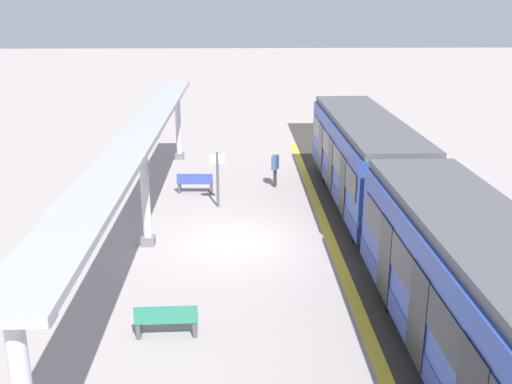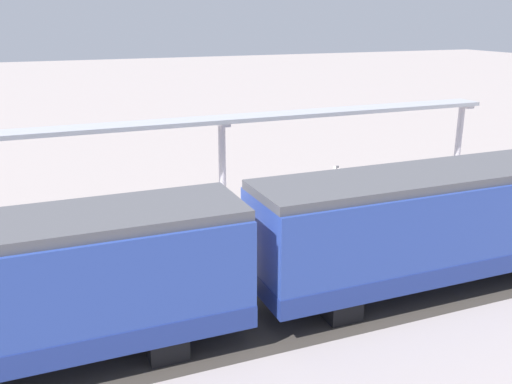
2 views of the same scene
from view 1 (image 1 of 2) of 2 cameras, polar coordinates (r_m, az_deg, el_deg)
name	(u,v)px [view 1 (image 1 of 2)]	position (r m, az deg, el deg)	size (l,w,h in m)	color
ground_plane	(236,242)	(20.10, -1.88, -4.82)	(176.00, 176.00, 0.00)	#A19592
tactile_edge_strip	(331,241)	(20.34, 7.18, -4.67)	(0.35, 29.02, 0.01)	yellow
trackbed	(384,241)	(20.68, 12.06, -4.55)	(3.20, 41.02, 0.01)	#38332D
train_near_carriage	(364,160)	(23.59, 10.24, 3.00)	(2.65, 11.19, 3.48)	#2A449B
train_far_carriage	(483,308)	(13.02, 20.78, -10.33)	(2.65, 11.19, 3.48)	#2A449B
canopy_pillar_nearest	(178,122)	(30.56, -7.42, 6.61)	(1.10, 0.44, 3.75)	slate
canopy_pillar_second	(145,190)	(19.58, -10.51, 0.18)	(1.10, 0.44, 3.75)	slate
canopy_beam	(142,131)	(19.12, -10.82, 5.73)	(1.20, 23.53, 0.16)	#A8AAB2
bench_near_end	(166,320)	(14.74, -8.52, -11.98)	(1.51, 0.48, 0.86)	#2A8064
bench_mid_platform	(195,183)	(25.22, -5.82, 0.88)	(1.52, 0.50, 0.86)	#3548A1
platform_info_sign	(218,174)	(23.15, -3.68, 1.69)	(0.56, 0.10, 2.20)	#4C4C51
passenger_waiting_near_edge	(275,165)	(25.82, 1.84, 2.63)	(0.36, 0.50, 1.59)	#2B2B27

